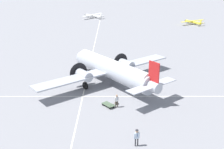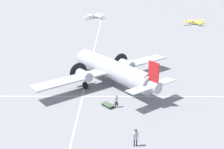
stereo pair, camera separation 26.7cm
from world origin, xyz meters
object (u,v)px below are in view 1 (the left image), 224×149
object	(u,v)px
airliner_main	(110,68)
crew_foreground	(137,136)
suitcase_upright_spare	(117,103)
baggage_cart	(108,105)
light_aircraft_distant	(193,22)
suitcase_near_door	(116,102)
light_aircraft_taxiing	(93,16)
passenger_boarding	(117,99)

from	to	relation	value
airliner_main	crew_foreground	size ratio (longest dim) A/B	11.22
crew_foreground	suitcase_upright_spare	xyz separation A→B (m)	(9.36, 1.82, -0.93)
baggage_cart	light_aircraft_distant	xyz separation A→B (m)	(58.76, -26.85, 0.53)
suitcase_upright_spare	suitcase_near_door	bearing A→B (deg)	41.36
crew_foreground	suitcase_near_door	xyz separation A→B (m)	(9.52, 1.96, -0.86)
crew_foreground	baggage_cart	distance (m)	9.16
crew_foreground	baggage_cart	bearing A→B (deg)	-89.99
suitcase_near_door	light_aircraft_distant	size ratio (longest dim) A/B	0.07
suitcase_near_door	suitcase_upright_spare	distance (m)	0.22
crew_foreground	light_aircraft_distant	distance (m)	71.54
airliner_main	suitcase_upright_spare	size ratio (longest dim) A/B	40.59
suitcase_near_door	baggage_cart	bearing A→B (deg)	132.91
suitcase_near_door	light_aircraft_distant	distance (m)	63.43
baggage_cart	light_aircraft_taxiing	xyz separation A→B (m)	(71.91, 6.39, 0.57)
suitcase_near_door	airliner_main	bearing A→B (deg)	6.00
crew_foreground	airliner_main	bearing A→B (deg)	-99.19
crew_foreground	light_aircraft_distant	bearing A→B (deg)	-128.07
suitcase_near_door	light_aircraft_taxiing	bearing A→B (deg)	5.89
baggage_cart	light_aircraft_distant	world-z (taller)	light_aircraft_distant
airliner_main	suitcase_near_door	xyz separation A→B (m)	(-6.78, -0.71, -2.26)
airliner_main	suitcase_upright_spare	bearing A→B (deg)	148.96
airliner_main	light_aircraft_taxiing	size ratio (longest dim) A/B	2.22
passenger_boarding	light_aircraft_taxiing	distance (m)	72.46
passenger_boarding	light_aircraft_distant	world-z (taller)	light_aircraft_distant
suitcase_near_door	crew_foreground	bearing A→B (deg)	-168.35
suitcase_upright_spare	crew_foreground	bearing A→B (deg)	-168.97
crew_foreground	light_aircraft_taxiing	size ratio (longest dim) A/B	0.20
suitcase_upright_spare	airliner_main	bearing A→B (deg)	6.99
passenger_boarding	suitcase_upright_spare	distance (m)	1.23
light_aircraft_taxiing	airliner_main	bearing A→B (deg)	132.20
airliner_main	light_aircraft_taxiing	xyz separation A→B (m)	(64.26, 6.62, -1.70)
baggage_cart	light_aircraft_taxiing	bearing A→B (deg)	-35.40
passenger_boarding	crew_foreground	bearing A→B (deg)	69.41
light_aircraft_taxiing	crew_foreground	bearing A→B (deg)	132.90
suitcase_upright_spare	baggage_cart	size ratio (longest dim) A/B	0.26
passenger_boarding	light_aircraft_taxiing	size ratio (longest dim) A/B	0.19
light_aircraft_distant	light_aircraft_taxiing	xyz separation A→B (m)	(13.15, 33.24, 0.04)
light_aircraft_taxiing	suitcase_upright_spare	bearing A→B (deg)	132.31
suitcase_upright_spare	light_aircraft_taxiing	bearing A→B (deg)	5.99
passenger_boarding	baggage_cart	xyz separation A→B (m)	(0.17, 1.07, -0.81)
passenger_boarding	light_aircraft_taxiing	xyz separation A→B (m)	(72.07, 7.46, -0.23)
airliner_main	crew_foreground	distance (m)	16.58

